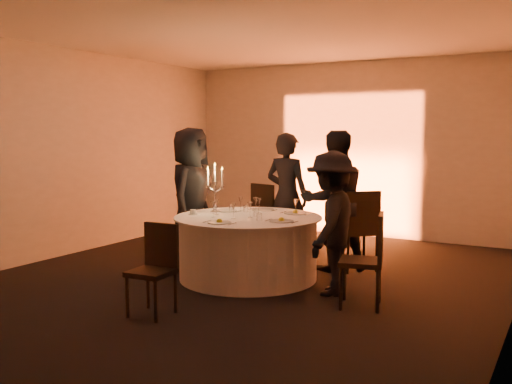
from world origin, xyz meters
The scene contains 34 objects.
floor centered at (0.00, 0.00, 0.00)m, with size 7.00×7.00×0.00m, color black.
ceiling centered at (0.00, 0.00, 3.00)m, with size 7.00×7.00×0.00m, color white.
wall_back centered at (0.00, 3.50, 1.50)m, with size 7.00×7.00×0.00m, color beige.
wall_left centered at (-3.00, 0.00, 1.50)m, with size 7.00×7.00×0.00m, color beige.
uplighter_fixture centered at (0.00, 3.20, 0.05)m, with size 0.25×0.12×0.10m, color black.
banquet_table centered at (0.00, 0.00, 0.38)m, with size 1.80×1.80×0.77m.
chair_left centered at (-1.31, 0.64, 0.59)m, with size 0.62×0.62×1.05m.
chair_back_left centered at (-0.48, 1.41, 0.59)m, with size 0.57×0.57×1.04m.
chair_back_right centered at (1.07, 1.02, 0.60)m, with size 0.65×0.65×1.05m.
chair_right centered at (1.67, -0.40, 0.55)m, with size 0.52×0.52×0.97m.
chair_front centered at (-0.11, -1.63, 0.50)m, with size 0.41×0.41×0.89m.
guest_left centered at (-1.06, 0.28, 0.93)m, with size 0.91×0.59×1.85m, color black.
guest_back_left centered at (-0.09, 1.26, 0.89)m, with size 0.65×0.43×1.79m, color black.
guest_back_right centered at (0.75, 0.92, 0.91)m, with size 0.88×0.69×1.81m, color black.
guest_right centered at (1.15, -0.13, 0.79)m, with size 1.03×0.59×1.59m, color black.
plate_left centered at (-0.47, 0.25, 0.78)m, with size 0.35×0.27×0.01m.
plate_back_left centered at (-0.11, 0.58, 0.78)m, with size 0.36×0.29×0.01m.
plate_back_right centered at (0.41, 0.48, 0.79)m, with size 0.35×0.28×0.08m.
plate_right centered at (0.55, -0.17, 0.79)m, with size 0.36×0.28×0.08m.
plate_front centered at (-0.01, -0.62, 0.79)m, with size 0.36×0.27×0.08m.
coffee_cup centered at (-0.67, -0.22, 0.80)m, with size 0.11×0.11×0.07m.
candelabra centered at (-0.52, 0.06, 0.99)m, with size 0.27×0.13×0.64m.
wine_glass_a centered at (-0.31, 0.34, 0.91)m, with size 0.07×0.07×0.19m.
wine_glass_b centered at (-0.09, 0.36, 0.91)m, with size 0.07×0.07×0.19m.
wine_glass_c centered at (0.43, 0.45, 0.91)m, with size 0.07×0.07×0.19m.
wine_glass_d centered at (-0.02, 0.31, 0.91)m, with size 0.07×0.07×0.19m.
wine_glass_e centered at (-0.41, -0.08, 0.91)m, with size 0.07×0.07×0.19m.
wine_glass_f centered at (-0.32, -0.28, 0.91)m, with size 0.07×0.07×0.19m.
wine_glass_g centered at (-0.04, -0.26, 0.91)m, with size 0.07×0.07×0.19m.
wine_glass_h centered at (0.08, -0.08, 0.91)m, with size 0.07×0.07×0.19m.
tumbler_a centered at (0.08, 0.06, 0.82)m, with size 0.07×0.07×0.09m, color silver.
tumbler_b centered at (-0.36, 0.21, 0.82)m, with size 0.07×0.07×0.09m, color silver.
tumbler_c centered at (-0.22, 0.32, 0.82)m, with size 0.07×0.07×0.09m, color silver.
tumbler_d centered at (0.30, -0.26, 0.82)m, with size 0.07×0.07×0.09m, color silver.
Camera 1 is at (3.47, -5.95, 1.79)m, focal length 40.00 mm.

